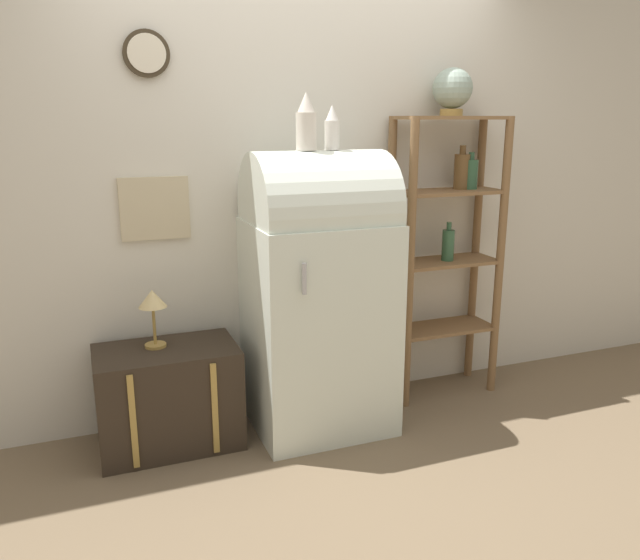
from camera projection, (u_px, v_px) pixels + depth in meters
name	position (u px, v px, depth m)	size (l,w,h in m)	color
ground_plane	(334.00, 441.00, 3.37)	(12.00, 12.00, 0.00)	#7A664C
wall_back	(296.00, 180.00, 3.55)	(7.00, 0.09, 2.70)	silver
refrigerator	(319.00, 289.00, 3.38)	(0.74, 0.67, 1.53)	silver
suitcase_trunk	(169.00, 397.00, 3.27)	(0.72, 0.45, 0.54)	#33281E
shelf_unit	(447.00, 238.00, 3.77)	(0.67, 0.31, 1.70)	olive
globe	(452.00, 89.00, 3.59)	(0.23, 0.23, 0.27)	#AD8942
vase_left	(306.00, 123.00, 3.14)	(0.10, 0.10, 0.29)	silver
vase_center	(332.00, 129.00, 3.20)	(0.08, 0.08, 0.23)	white
desk_lamp	(153.00, 303.00, 3.18)	(0.14, 0.14, 0.31)	#AD8942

